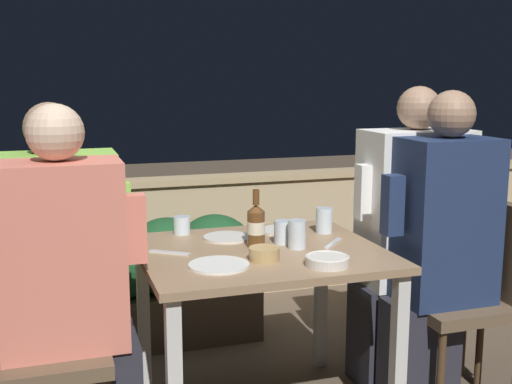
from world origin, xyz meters
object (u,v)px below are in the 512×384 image
object	(u,v)px
chair_left_near	(16,333)
person_coral_top	(74,293)
person_navy_jumper	(438,252)
person_green_blouse	(66,272)
chair_left_far	(15,305)
beer_bottle	(256,225)
chair_right_near	(475,281)
person_white_polo	(407,238)
chair_right_far	(443,264)

from	to	relation	value
chair_left_near	person_coral_top	xyz separation A→B (m)	(0.19, 0.00, 0.12)
chair_left_near	person_coral_top	world-z (taller)	person_coral_top
person_navy_jumper	chair_left_near	bearing A→B (deg)	180.00
chair_left_near	person_coral_top	bearing A→B (deg)	0.00
person_green_blouse	person_coral_top	bearing A→B (deg)	-86.86
chair_left_far	beer_bottle	world-z (taller)	beer_bottle
chair_left_far	chair_right_near	bearing A→B (deg)	-8.95
person_navy_jumper	person_white_polo	bearing A→B (deg)	87.35
chair_right_far	person_navy_jumper	bearing A→B (deg)	-128.51
person_green_blouse	chair_right_far	distance (m)	1.67
chair_right_near	chair_right_far	size ratio (longest dim) A/B	1.00
beer_bottle	chair_left_far	bearing A→B (deg)	173.04
person_coral_top	chair_right_near	xyz separation A→B (m)	(1.64, -0.00, -0.12)
chair_left_near	beer_bottle	size ratio (longest dim) A/B	3.75
person_green_blouse	beer_bottle	bearing A→B (deg)	-8.78
chair_left_near	person_coral_top	distance (m)	0.23
chair_right_near	chair_left_near	bearing A→B (deg)	180.00
person_green_blouse	chair_right_far	size ratio (longest dim) A/B	1.48
person_navy_jumper	person_white_polo	size ratio (longest dim) A/B	0.99
person_coral_top	chair_left_far	size ratio (longest dim) A/B	1.49
chair_right_near	chair_right_far	world-z (taller)	same
person_green_blouse	chair_right_near	size ratio (longest dim) A/B	1.48
chair_right_near	person_navy_jumper	world-z (taller)	person_navy_jumper
chair_right_near	beer_bottle	size ratio (longest dim) A/B	3.75
chair_right_far	chair_left_near	bearing A→B (deg)	-172.08
person_coral_top	person_green_blouse	bearing A→B (deg)	93.14
beer_bottle	chair_right_far	bearing A→B (deg)	4.83
chair_right_near	beer_bottle	bearing A→B (deg)	169.07
person_green_blouse	person_navy_jumper	world-z (taller)	person_navy_jumper
person_coral_top	person_navy_jumper	size ratio (longest dim) A/B	0.98
chair_right_far	beer_bottle	world-z (taller)	beer_bottle
chair_right_far	beer_bottle	bearing A→B (deg)	-175.17
person_white_polo	beer_bottle	distance (m)	0.76
person_navy_jumper	chair_right_far	xyz separation A→B (m)	(0.20, 0.26, -0.14)
beer_bottle	person_white_polo	bearing A→B (deg)	6.07
chair_left_near	person_navy_jumper	size ratio (longest dim) A/B	0.65
chair_left_near	chair_right_near	world-z (taller)	same
chair_left_far	person_green_blouse	world-z (taller)	person_green_blouse
chair_left_near	person_navy_jumper	xyz separation A→B (m)	(1.64, -0.00, 0.14)
chair_left_near	person_navy_jumper	world-z (taller)	person_navy_jumper
chair_left_near	chair_right_near	distance (m)	1.83
chair_right_near	chair_right_far	distance (m)	0.26
person_green_blouse	chair_left_far	bearing A→B (deg)	180.00
chair_right_near	person_coral_top	bearing A→B (deg)	180.00
chair_right_far	beer_bottle	distance (m)	0.97
person_navy_jumper	person_white_polo	distance (m)	0.26
person_coral_top	chair_left_far	xyz separation A→B (m)	(-0.21, 0.29, -0.12)
person_navy_jumper	beer_bottle	world-z (taller)	person_navy_jumper
chair_right_near	person_white_polo	distance (m)	0.34
person_white_polo	beer_bottle	bearing A→B (deg)	-173.93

